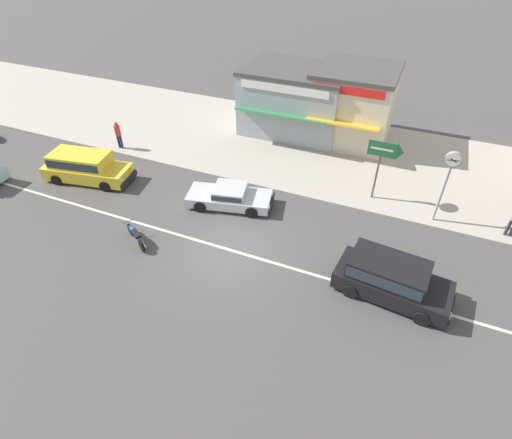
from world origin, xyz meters
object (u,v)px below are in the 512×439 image
street_clock (450,171)px  shopfront_far_kios (353,104)px  sedan_silver_4 (230,196)px  minivan_black_5 (391,277)px  minivan_yellow_3 (85,166)px  pedestrian_near_clock (118,133)px  motorcycle_1 (135,235)px  arrow_signboard (395,154)px  shopfront_corner_warung (295,100)px

street_clock → shopfront_far_kios: (-5.60, 6.88, -0.51)m
sedan_silver_4 → minivan_black_5: size_ratio=0.99×
sedan_silver_4 → minivan_black_5: (8.11, -2.82, 0.31)m
minivan_yellow_3 → street_clock: 18.10m
minivan_black_5 → pedestrian_near_clock: pedestrian_near_clock is taller
motorcycle_1 → street_clock: size_ratio=0.46×
minivan_black_5 → arrow_signboard: 6.42m
sedan_silver_4 → minivan_black_5: minivan_black_5 is taller
sedan_silver_4 → shopfront_corner_warung: shopfront_corner_warung is taller
pedestrian_near_clock → minivan_yellow_3: bearing=-83.1°
pedestrian_near_clock → minivan_black_5: bearing=-17.8°
shopfront_far_kios → minivan_yellow_3: bearing=-139.5°
minivan_black_5 → shopfront_corner_warung: shopfront_corner_warung is taller
minivan_yellow_3 → arrow_signboard: arrow_signboard is taller
sedan_silver_4 → minivan_yellow_3: bearing=-173.8°
street_clock → shopfront_far_kios: size_ratio=0.64×
street_clock → shopfront_far_kios: bearing=129.1°
minivan_black_5 → shopfront_corner_warung: bearing=123.5°
motorcycle_1 → arrow_signboard: arrow_signboard is taller
street_clock → minivan_yellow_3: bearing=-169.1°
sedan_silver_4 → arrow_signboard: (7.05, 3.21, 2.26)m
motorcycle_1 → shopfront_corner_warung: size_ratio=0.26×
motorcycle_1 → shopfront_corner_warung: bearing=77.7°
street_clock → shopfront_corner_warung: 11.33m
arrow_signboard → pedestrian_near_clock: size_ratio=1.88×
shopfront_far_kios → arrow_signboard: bearing=-62.6°
minivan_black_5 → arrow_signboard: bearing=100.0°
motorcycle_1 → shopfront_corner_warung: 13.67m
pedestrian_near_clock → sedan_silver_4: bearing=-16.4°
arrow_signboard → shopfront_far_kios: size_ratio=0.57×
street_clock → pedestrian_near_clock: size_ratio=2.13×
minivan_black_5 → motorcycle_1: 10.85m
motorcycle_1 → street_clock: 14.02m
arrow_signboard → sedan_silver_4: bearing=-155.5°
street_clock → minivan_black_5: bearing=-103.9°
minivan_yellow_3 → shopfront_corner_warung: bearing=49.7°
minivan_black_5 → shopfront_far_kios: (-4.28, 12.22, 1.49)m
street_clock → arrow_signboard: street_clock is taller
arrow_signboard → shopfront_far_kios: shopfront_far_kios is taller
minivan_yellow_3 → motorcycle_1: bearing=-30.3°
minivan_yellow_3 → motorcycle_1: 6.48m
shopfront_corner_warung → shopfront_far_kios: size_ratio=1.14×
motorcycle_1 → shopfront_corner_warung: (2.89, 13.24, 1.74)m
sedan_silver_4 → arrow_signboard: bearing=24.5°
minivan_yellow_3 → shopfront_far_kios: (12.07, 10.29, 1.49)m
pedestrian_near_clock → shopfront_corner_warung: 11.08m
motorcycle_1 → pedestrian_near_clock: 9.02m
sedan_silver_4 → street_clock: (9.43, 2.51, 2.31)m
pedestrian_near_clock → shopfront_far_kios: size_ratio=0.30×
minivan_yellow_3 → sedan_silver_4: bearing=6.2°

